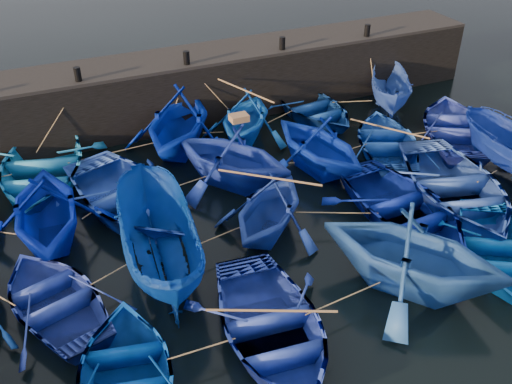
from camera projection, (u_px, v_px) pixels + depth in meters
name	position (u px, v px, depth m)	size (l,w,h in m)	color
ground	(304.00, 272.00, 15.59)	(120.00, 120.00, 0.00)	black
quay_wall	(182.00, 89.00, 22.90)	(26.00, 2.50, 2.50)	black
quay_top	(180.00, 58.00, 22.18)	(26.00, 2.50, 0.12)	black
bollard_1	(78.00, 74.00, 19.96)	(0.24, 0.24, 0.50)	black
bollard_2	(186.00, 58.00, 21.32)	(0.24, 0.24, 0.50)	black
bollard_3	(282.00, 43.00, 22.68)	(0.24, 0.24, 0.50)	black
bollard_4	(367.00, 30.00, 24.04)	(0.24, 0.24, 0.50)	black
boat_1	(40.00, 167.00, 19.08)	(4.11, 5.74, 1.19)	#166AB2
boat_2	(178.00, 120.00, 20.56)	(4.08, 4.74, 2.49)	#001A9B
boat_3	(245.00, 116.00, 21.37)	(3.32, 3.86, 2.03)	blue
boat_4	(313.00, 108.00, 23.26)	(3.27, 4.57, 0.95)	navy
boat_5	(391.00, 91.00, 23.83)	(1.58, 4.20, 1.62)	#2D4FAA
boat_7	(46.00, 209.00, 16.06)	(3.86, 4.48, 2.36)	#001490
boat_8	(131.00, 197.00, 17.57)	(4.13, 5.78, 1.20)	#2449B7
boat_9	(231.00, 155.00, 18.66)	(3.81, 4.42, 2.33)	#193297
boat_10	(319.00, 143.00, 19.42)	(3.66, 4.25, 2.23)	#0726B2
boat_11	(387.00, 141.00, 20.88)	(3.29, 4.60, 0.95)	#1543A0
boat_12	(456.00, 127.00, 21.69)	(3.73, 5.22, 1.08)	#283998
boat_14	(55.00, 298.00, 14.12)	(3.02, 4.22, 0.87)	navy
boat_15	(158.00, 242.00, 15.05)	(1.99, 5.28, 2.04)	navy
boat_16	(269.00, 207.00, 16.45)	(3.23, 3.75, 1.97)	#1B3896
boat_17	(403.00, 207.00, 17.27)	(3.71, 5.18, 1.08)	navy
boat_18	(456.00, 187.00, 18.07)	(4.14, 5.78, 1.20)	#2A4DAA
boat_21	(127.00, 376.00, 12.13)	(3.15, 4.40, 0.91)	navy
boat_22	(271.00, 327.00, 13.22)	(3.54, 4.94, 1.03)	#1F3599
boat_23	(413.00, 251.00, 14.35)	(4.19, 4.85, 2.56)	#225397
boat_24	(497.00, 248.00, 15.73)	(3.20, 4.47, 0.93)	#044C9F
wooden_crate	(239.00, 118.00, 18.06)	(0.57, 0.42, 0.21)	#946740
mooring_ropes	(222.00, 162.00, 18.83)	(17.88, 11.59, 2.10)	tan
loose_oars	(298.00, 162.00, 17.55)	(10.07, 11.61, 1.14)	#99724C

